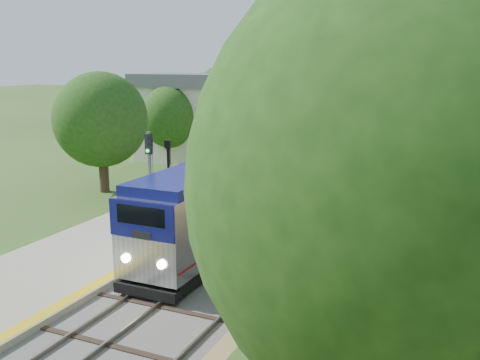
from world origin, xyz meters
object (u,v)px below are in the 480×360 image
at_px(lamppost_far, 169,188).
at_px(signal_platform, 150,177).
at_px(signal_gantry, 405,97).
at_px(train, 387,116).
at_px(signal_farside, 398,142).
at_px(station_building, 186,116).

distance_m(lamppost_far, signal_platform, 3.44).
relative_size(signal_gantry, lamppost_far, 1.81).
bearing_deg(train, lamppost_far, -94.51).
distance_m(signal_platform, signal_farside, 18.19).
distance_m(train, lamppost_far, 48.01).
bearing_deg(train, signal_platform, -93.26).
xyz_separation_m(lamppost_far, signal_farside, (9.97, 12.69, 1.34)).
distance_m(train, signal_farside, 35.75).
bearing_deg(lamppost_far, train, 85.49).
bearing_deg(lamppost_far, signal_farside, 51.83).
xyz_separation_m(signal_platform, signal_farside, (9.10, 15.75, 0.05)).
bearing_deg(train, signal_farside, -80.00).
relative_size(train, lamppost_far, 24.47).
xyz_separation_m(station_building, signal_gantry, (16.47, 24.99, 0.73)).
xyz_separation_m(station_building, lamppost_far, (10.22, -19.78, -1.63)).
xyz_separation_m(signal_gantry, train, (-2.47, 3.08, -2.67)).
height_order(signal_gantry, signal_farside, signal_gantry).
relative_size(signal_gantry, signal_platform, 1.53).
height_order(train, lamppost_far, lamppost_far).
relative_size(train, signal_platform, 20.72).
distance_m(station_building, signal_platform, 25.40).
bearing_deg(station_building, signal_platform, -64.09).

